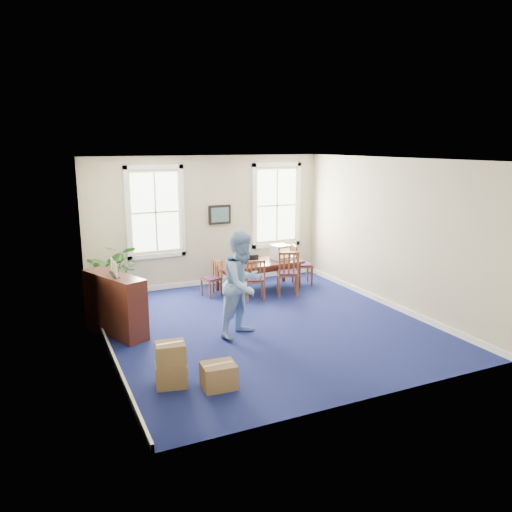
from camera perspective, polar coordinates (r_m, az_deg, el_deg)
name	(u,v)px	position (r m, az deg, el deg)	size (l,w,h in m)	color
floor	(264,324)	(9.91, 0.93, -7.83)	(6.50, 6.50, 0.00)	navy
ceiling	(265,159)	(9.28, 1.00, 11.01)	(6.50, 6.50, 0.00)	white
wall_back	(208,221)	(12.43, -5.54, 3.98)	(6.50, 6.50, 0.00)	#B5AC8A
wall_front	(371,289)	(6.76, 12.97, -3.73)	(6.50, 6.50, 0.00)	#B5AC8A
wall_left	(101,260)	(8.63, -17.31, -0.43)	(6.50, 6.50, 0.00)	#B5AC8A
wall_right	(391,233)	(11.07, 15.12, 2.53)	(6.50, 6.50, 0.00)	#B5AC8A
baseboard_back	(209,281)	(12.72, -5.34, -2.90)	(6.00, 0.04, 0.12)	white
baseboard_left	(109,347)	(9.09, -16.47, -9.90)	(0.04, 6.50, 0.12)	white
baseboard_right	(385,302)	(11.42, 14.56, -5.11)	(0.04, 6.50, 0.12)	white
window_left	(155,212)	(12.01, -11.42, 4.93)	(1.40, 0.12, 2.20)	white
window_right	(277,205)	(13.11, 2.37, 5.81)	(1.40, 0.12, 2.20)	white
wall_picture	(220,215)	(12.46, -4.17, 4.73)	(0.58, 0.06, 0.48)	black
conference_table	(259,276)	(12.08, 0.30, -2.27)	(2.05, 0.93, 0.70)	#4C1F16
crt_tv	(280,252)	(12.26, 2.79, 0.47)	(0.39, 0.42, 0.35)	#B7B7BC
game_console	(291,257)	(12.38, 4.03, -0.13)	(0.18, 0.22, 0.06)	white
equipment_bag	(249,258)	(11.92, -0.81, -0.26)	(0.39, 0.26, 0.20)	black
chair_near_left	(255,279)	(11.26, -0.13, -2.68)	(0.44, 0.44, 0.97)	brown
chair_near_right	(288,273)	(11.61, 3.64, -1.93)	(0.49, 0.49, 1.09)	brown
chair_end_left	(211,278)	(11.62, -5.13, -2.58)	(0.38, 0.38, 0.84)	brown
chair_end_right	(302,265)	(12.59, 5.32, -0.99)	(0.45, 0.45, 1.01)	brown
man	(243,284)	(9.11, -1.52, -3.23)	(0.95, 0.74, 1.95)	#7FA7DE
credenza	(115,303)	(9.64, -15.80, -5.23)	(0.43, 1.49, 1.17)	#4C1F16
brochure_rack	(114,265)	(9.45, -15.94, -1.04)	(0.11, 0.62, 0.28)	#99999E
potted_plant	(118,273)	(11.50, -15.49, -1.84)	(1.22, 1.06, 1.36)	#1F4B17
cardboard_boxes	(181,359)	(7.65, -8.60, -11.55)	(1.22, 1.22, 0.70)	olive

